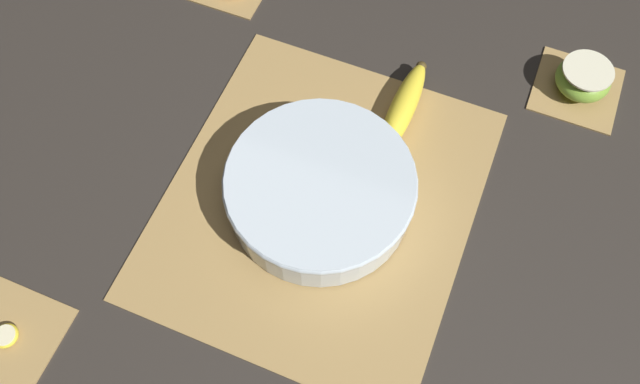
{
  "coord_description": "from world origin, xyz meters",
  "views": [
    {
      "loc": [
        -0.36,
        -0.15,
        0.82
      ],
      "look_at": [
        0.0,
        0.0,
        0.03
      ],
      "focal_mm": 35.0,
      "sensor_mm": 36.0,
      "label": 1
    }
  ],
  "objects_px": {
    "whole_banana": "(403,108)",
    "apple_half": "(583,79)",
    "banana_coin_single": "(6,336)",
    "fruit_salad_bowl": "(320,188)"
  },
  "relations": [
    {
      "from": "fruit_salad_bowl",
      "to": "banana_coin_single",
      "type": "distance_m",
      "value": 0.45
    },
    {
      "from": "fruit_salad_bowl",
      "to": "whole_banana",
      "type": "bearing_deg",
      "value": -18.51
    },
    {
      "from": "fruit_salad_bowl",
      "to": "whole_banana",
      "type": "height_order",
      "value": "fruit_salad_bowl"
    },
    {
      "from": "apple_half",
      "to": "banana_coin_single",
      "type": "height_order",
      "value": "apple_half"
    },
    {
      "from": "apple_half",
      "to": "whole_banana",
      "type": "bearing_deg",
      "value": 122.16
    },
    {
      "from": "fruit_salad_bowl",
      "to": "apple_half",
      "type": "relative_size",
      "value": 3.15
    },
    {
      "from": "whole_banana",
      "to": "banana_coin_single",
      "type": "bearing_deg",
      "value": 144.9
    },
    {
      "from": "whole_banana",
      "to": "apple_half",
      "type": "distance_m",
      "value": 0.29
    },
    {
      "from": "whole_banana",
      "to": "banana_coin_single",
      "type": "relative_size",
      "value": 5.57
    },
    {
      "from": "apple_half",
      "to": "banana_coin_single",
      "type": "xyz_separation_m",
      "value": [
        -0.67,
        0.61,
        -0.02
      ]
    }
  ]
}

